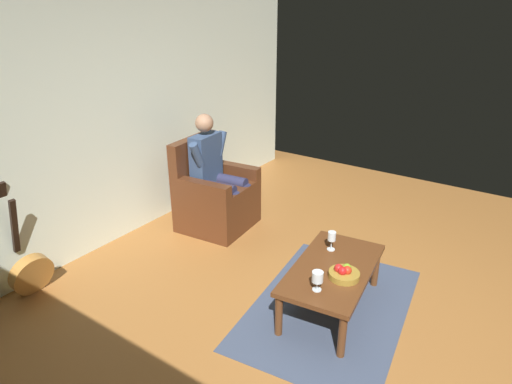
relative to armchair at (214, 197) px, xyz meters
name	(u,v)px	position (x,y,z in m)	size (l,w,h in m)	color
ground_plane	(354,334)	(0.83, 2.07, -0.35)	(7.32, 7.32, 0.00)	#9C632F
wall_back	(101,116)	(0.83, -0.72, 1.01)	(6.50, 0.06, 2.72)	silver
rug	(330,307)	(0.64, 1.78, -0.35)	(1.80, 1.20, 0.01)	#3C475E
armchair	(214,197)	(0.00, 0.00, 0.00)	(0.82, 0.79, 1.02)	#512A16
person_seated	(215,169)	(0.00, 0.03, 0.35)	(0.66, 0.62, 1.31)	#34496C
coffee_table	(333,272)	(0.64, 1.78, 0.00)	(1.17, 0.73, 0.41)	#593118
guitar	(30,270)	(1.93, -0.52, -0.13)	(0.37, 0.30, 1.03)	#B77B37
wine_glass_near	(332,237)	(0.40, 1.64, 0.17)	(0.07, 0.07, 0.17)	silver
wine_glass_far	(318,278)	(1.00, 1.81, 0.16)	(0.09, 0.09, 0.16)	silver
fruit_bowl	(344,273)	(0.73, 1.91, 0.09)	(0.24, 0.24, 0.11)	olive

